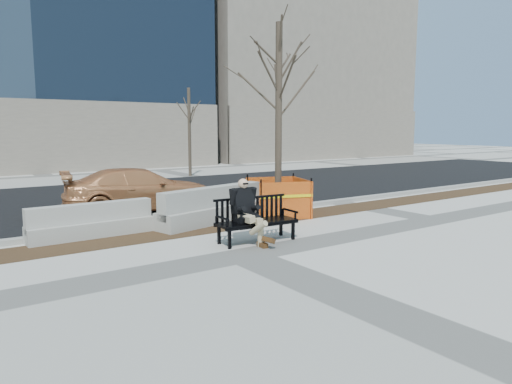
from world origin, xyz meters
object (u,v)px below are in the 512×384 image
(sedan, at_px, (141,210))
(jersey_barrier_right, at_px, (213,223))
(seated_man, at_px, (246,243))
(bench, at_px, (257,242))
(tree_fence, at_px, (278,216))
(jersey_barrier_left, at_px, (92,237))

(sedan, xyz_separation_m, jersey_barrier_right, (0.86, -2.87, 0.00))
(seated_man, bearing_deg, bench, -11.14)
(tree_fence, height_order, jersey_barrier_right, tree_fence)
(sedan, height_order, jersey_barrier_right, sedan)
(seated_man, height_order, sedan, seated_man)
(bench, height_order, seated_man, seated_man)
(jersey_barrier_left, xyz_separation_m, jersey_barrier_right, (3.07, -0.15, 0.00))
(sedan, height_order, jersey_barrier_left, sedan)
(bench, bearing_deg, jersey_barrier_left, 142.51)
(seated_man, bearing_deg, tree_fence, 43.78)
(tree_fence, distance_m, jersey_barrier_right, 2.01)
(sedan, bearing_deg, jersey_barrier_right, -152.87)
(bench, height_order, sedan, sedan)
(sedan, relative_size, jersey_barrier_left, 1.60)
(seated_man, height_order, tree_fence, tree_fence)
(sedan, xyz_separation_m, jersey_barrier_left, (-2.21, -2.72, 0.00))
(seated_man, bearing_deg, jersey_barrier_right, 81.63)
(bench, xyz_separation_m, sedan, (-0.62, 5.22, 0.00))
(tree_fence, height_order, sedan, tree_fence)
(seated_man, relative_size, tree_fence, 0.25)
(bench, xyz_separation_m, tree_fence, (2.24, 2.15, 0.00))
(bench, height_order, jersey_barrier_left, bench)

